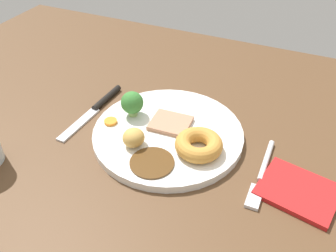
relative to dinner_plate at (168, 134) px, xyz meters
The scene contains 11 objects.
dining_table 4.43cm from the dinner_plate, ahead, with size 120.00×84.00×3.60cm, color brown.
dinner_plate is the anchor object (origin of this frame).
gravy_pool 8.48cm from the dinner_plate, 96.77° to the left, with size 7.02×7.02×0.30cm, color #563819.
meat_slice_main 1.94cm from the dinner_plate, 82.62° to the right, with size 6.81×5.85×0.80cm, color tan.
yorkshire_pudding 7.39cm from the dinner_plate, 157.80° to the left, with size 7.76×7.76×2.56cm, color #C68938.
roast_potato_left 7.05cm from the dinner_plate, 57.97° to the left, with size 3.59×3.68×3.09cm, color tan.
carrot_coin_front 10.49cm from the dinner_plate, 11.92° to the left, with size 2.29×2.29×0.53cm, color orange.
broccoli_floret 8.55cm from the dinner_plate, 11.52° to the right, with size 4.08×4.08×4.73cm.
fork 17.29cm from the dinner_plate, behind, with size 2.02×15.26×0.90cm.
knife 16.05cm from the dinner_plate, ahead, with size 2.44×18.55×1.20cm.
folded_napkin 23.07cm from the dinner_plate, behind, with size 11.00×9.00×0.80cm, color red.
Camera 1 is at (-23.10, 44.37, 44.34)cm, focal length 38.25 mm.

